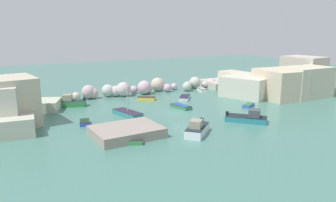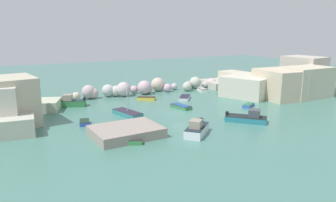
{
  "view_description": "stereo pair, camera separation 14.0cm",
  "coord_description": "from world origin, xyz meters",
  "px_view_note": "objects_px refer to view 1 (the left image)",
  "views": [
    {
      "loc": [
        -23.65,
        -41.57,
        12.52
      ],
      "look_at": [
        0.0,
        3.95,
        1.0
      ],
      "focal_mm": 35.0,
      "sensor_mm": 36.0,
      "label": 1
    },
    {
      "loc": [
        -23.53,
        -41.64,
        12.52
      ],
      "look_at": [
        0.0,
        3.95,
        1.0
      ],
      "focal_mm": 35.0,
      "sensor_mm": 36.0,
      "label": 2
    }
  ],
  "objects_px": {
    "stone_dock": "(126,132)",
    "moored_boat_0": "(127,113)",
    "moored_boat_2": "(202,90)",
    "moored_boat_4": "(197,129)",
    "moored_boat_6": "(69,102)",
    "moored_boat_9": "(248,105)",
    "moored_boat_5": "(248,118)",
    "moored_boat_10": "(132,141)",
    "moored_boat_1": "(85,122)",
    "moored_boat_3": "(181,106)",
    "moored_boat_7": "(185,98)",
    "moored_boat_8": "(146,98)"
  },
  "relations": [
    {
      "from": "stone_dock",
      "to": "moored_boat_0",
      "type": "bearing_deg",
      "value": 68.73
    },
    {
      "from": "moored_boat_2",
      "to": "stone_dock",
      "type": "bearing_deg",
      "value": -33.85
    },
    {
      "from": "moored_boat_0",
      "to": "moored_boat_4",
      "type": "distance_m",
      "value": 12.76
    },
    {
      "from": "moored_boat_6",
      "to": "moored_boat_9",
      "type": "relative_size",
      "value": 1.84
    },
    {
      "from": "moored_boat_4",
      "to": "moored_boat_2",
      "type": "bearing_deg",
      "value": -167.82
    },
    {
      "from": "moored_boat_5",
      "to": "moored_boat_10",
      "type": "distance_m",
      "value": 17.2
    },
    {
      "from": "moored_boat_9",
      "to": "moored_boat_10",
      "type": "height_order",
      "value": "moored_boat_10"
    },
    {
      "from": "moored_boat_1",
      "to": "moored_boat_2",
      "type": "xyz_separation_m",
      "value": [
        26.57,
        12.33,
        0.05
      ]
    },
    {
      "from": "moored_boat_1",
      "to": "moored_boat_4",
      "type": "distance_m",
      "value": 15.11
    },
    {
      "from": "moored_boat_3",
      "to": "moored_boat_7",
      "type": "distance_m",
      "value": 6.72
    },
    {
      "from": "moored_boat_1",
      "to": "moored_boat_5",
      "type": "height_order",
      "value": "moored_boat_5"
    },
    {
      "from": "stone_dock",
      "to": "moored_boat_10",
      "type": "xyz_separation_m",
      "value": [
        -0.4,
        -2.69,
        -0.3
      ]
    },
    {
      "from": "moored_boat_2",
      "to": "moored_boat_6",
      "type": "relative_size",
      "value": 0.66
    },
    {
      "from": "moored_boat_5",
      "to": "moored_boat_3",
      "type": "bearing_deg",
      "value": 158.39
    },
    {
      "from": "moored_boat_0",
      "to": "moored_boat_10",
      "type": "distance_m",
      "value": 12.01
    },
    {
      "from": "moored_boat_1",
      "to": "moored_boat_10",
      "type": "xyz_separation_m",
      "value": [
        2.82,
        -9.83,
        -0.0
      ]
    },
    {
      "from": "moored_boat_4",
      "to": "moored_boat_10",
      "type": "relative_size",
      "value": 1.8
    },
    {
      "from": "stone_dock",
      "to": "moored_boat_0",
      "type": "xyz_separation_m",
      "value": [
        3.39,
        8.71,
        -0.21
      ]
    },
    {
      "from": "moored_boat_2",
      "to": "moored_boat_6",
      "type": "bearing_deg",
      "value": -71.46
    },
    {
      "from": "moored_boat_0",
      "to": "moored_boat_2",
      "type": "relative_size",
      "value": 1.64
    },
    {
      "from": "moored_boat_1",
      "to": "moored_boat_4",
      "type": "xyz_separation_m",
      "value": [
        10.93,
        -10.44,
        0.4
      ]
    },
    {
      "from": "moored_boat_1",
      "to": "moored_boat_7",
      "type": "xyz_separation_m",
      "value": [
        19.59,
        7.31,
        0.02
      ]
    },
    {
      "from": "moored_boat_8",
      "to": "moored_boat_9",
      "type": "distance_m",
      "value": 17.63
    },
    {
      "from": "moored_boat_0",
      "to": "moored_boat_1",
      "type": "xyz_separation_m",
      "value": [
        -6.61,
        -1.56,
        -0.09
      ]
    },
    {
      "from": "moored_boat_1",
      "to": "moored_boat_8",
      "type": "distance_m",
      "value": 16.65
    },
    {
      "from": "moored_boat_4",
      "to": "moored_boat_10",
      "type": "height_order",
      "value": "moored_boat_4"
    },
    {
      "from": "moored_boat_4",
      "to": "moored_boat_5",
      "type": "relative_size",
      "value": 0.87
    },
    {
      "from": "moored_boat_2",
      "to": "moored_boat_7",
      "type": "height_order",
      "value": "moored_boat_2"
    },
    {
      "from": "moored_boat_1",
      "to": "moored_boat_6",
      "type": "height_order",
      "value": "moored_boat_6"
    },
    {
      "from": "moored_boat_1",
      "to": "moored_boat_5",
      "type": "relative_size",
      "value": 0.45
    },
    {
      "from": "moored_boat_0",
      "to": "moored_boat_1",
      "type": "height_order",
      "value": "moored_boat_0"
    },
    {
      "from": "moored_boat_7",
      "to": "moored_boat_2",
      "type": "bearing_deg",
      "value": -16.1
    },
    {
      "from": "moored_boat_1",
      "to": "moored_boat_8",
      "type": "bearing_deg",
      "value": 139.87
    },
    {
      "from": "moored_boat_10",
      "to": "moored_boat_9",
      "type": "bearing_deg",
      "value": -138.28
    },
    {
      "from": "moored_boat_8",
      "to": "moored_boat_2",
      "type": "bearing_deg",
      "value": 44.9
    },
    {
      "from": "moored_boat_3",
      "to": "moored_boat_6",
      "type": "xyz_separation_m",
      "value": [
        -15.45,
        9.48,
        0.39
      ]
    },
    {
      "from": "moored_boat_7",
      "to": "moored_boat_10",
      "type": "bearing_deg",
      "value": 173.79
    },
    {
      "from": "moored_boat_9",
      "to": "moored_boat_10",
      "type": "xyz_separation_m",
      "value": [
        -23.08,
        -7.49,
        0.03
      ]
    },
    {
      "from": "moored_boat_5",
      "to": "moored_boat_6",
      "type": "bearing_deg",
      "value": -179.07
    },
    {
      "from": "moored_boat_4",
      "to": "moored_boat_10",
      "type": "distance_m",
      "value": 8.14
    },
    {
      "from": "moored_boat_5",
      "to": "moored_boat_10",
      "type": "xyz_separation_m",
      "value": [
        -17.18,
        -0.86,
        -0.3
      ]
    },
    {
      "from": "moored_boat_5",
      "to": "moored_boat_10",
      "type": "relative_size",
      "value": 2.08
    },
    {
      "from": "moored_boat_2",
      "to": "moored_boat_6",
      "type": "distance_m",
      "value": 26.34
    },
    {
      "from": "moored_boat_1",
      "to": "moored_boat_6",
      "type": "xyz_separation_m",
      "value": [
        0.25,
        11.31,
        0.41
      ]
    },
    {
      "from": "moored_boat_6",
      "to": "moored_boat_2",
      "type": "bearing_deg",
      "value": -156.78
    },
    {
      "from": "moored_boat_2",
      "to": "moored_boat_5",
      "type": "distance_m",
      "value": 22.29
    },
    {
      "from": "moored_boat_0",
      "to": "moored_boat_4",
      "type": "relative_size",
      "value": 1.23
    },
    {
      "from": "moored_boat_5",
      "to": "moored_boat_9",
      "type": "bearing_deg",
      "value": 95.02
    },
    {
      "from": "moored_boat_2",
      "to": "moored_boat_4",
      "type": "xyz_separation_m",
      "value": [
        -15.65,
        -22.77,
        0.36
      ]
    },
    {
      "from": "moored_boat_1",
      "to": "moored_boat_7",
      "type": "bearing_deg",
      "value": 123.41
    }
  ]
}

